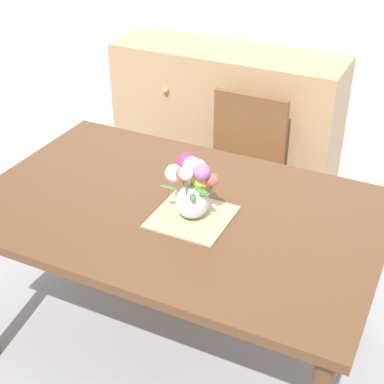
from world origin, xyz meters
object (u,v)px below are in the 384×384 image
at_px(dining_table, 177,224).
at_px(dresser, 226,127).
at_px(flower_vase, 192,185).
at_px(chair_far, 241,166).

xyz_separation_m(dining_table, dresser, (-0.34, 1.33, -0.19)).
xyz_separation_m(dining_table, flower_vase, (0.08, -0.03, 0.23)).
distance_m(dining_table, flower_vase, 0.24).
distance_m(chair_far, flower_vase, 1.00).
height_order(dining_table, dresser, dresser).
distance_m(dining_table, chair_far, 0.89).
bearing_deg(chair_far, dining_table, 93.42).
distance_m(dining_table, dresser, 1.38).
height_order(dining_table, chair_far, chair_far).
height_order(chair_far, dresser, dresser).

